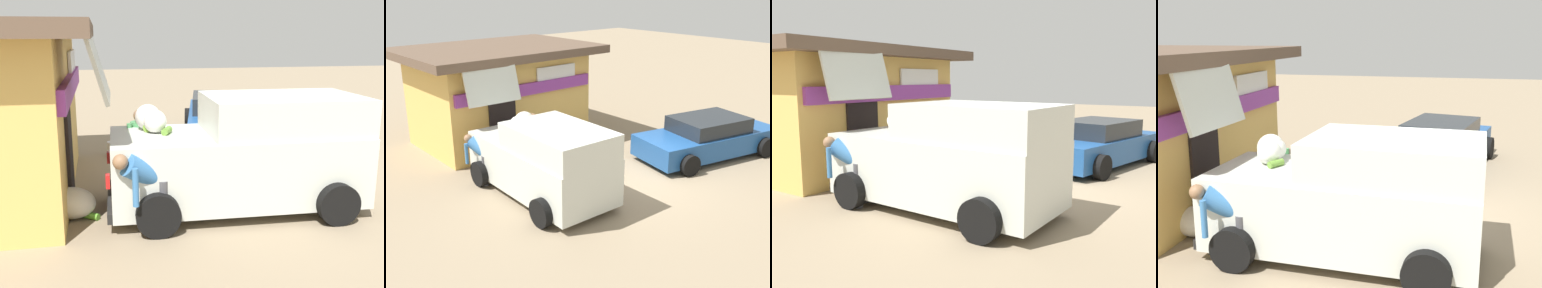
{
  "view_description": "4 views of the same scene",
  "coord_description": "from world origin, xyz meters",
  "views": [
    {
      "loc": [
        -9.63,
        3.38,
        2.92
      ],
      "look_at": [
        -0.59,
        1.57,
        0.72
      ],
      "focal_mm": 43.31,
      "sensor_mm": 36.0,
      "label": 1
    },
    {
      "loc": [
        -8.77,
        -7.57,
        5.15
      ],
      "look_at": [
        -0.73,
        1.68,
        0.81
      ],
      "focal_mm": 43.62,
      "sensor_mm": 36.0,
      "label": 2
    },
    {
      "loc": [
        -8.33,
        -3.14,
        2.34
      ],
      "look_at": [
        -0.27,
        2.15,
        0.83
      ],
      "focal_mm": 39.11,
      "sensor_mm": 36.0,
      "label": 3
    },
    {
      "loc": [
        -9.14,
        -0.57,
        3.39
      ],
      "look_at": [
        0.18,
        1.72,
        1.18
      ],
      "focal_mm": 44.5,
      "sensor_mm": 36.0,
      "label": 4
    }
  ],
  "objects": [
    {
      "name": "parked_sedan",
      "position": [
        3.06,
        0.01,
        0.59
      ],
      "size": [
        4.72,
        2.86,
        1.23
      ],
      "color": "#1E4C8C",
      "rests_on": "ground_plane"
    },
    {
      "name": "delivery_van",
      "position": [
        -2.4,
        1.05,
        0.97
      ],
      "size": [
        2.25,
        4.51,
        2.99
      ],
      "color": "silver",
      "rests_on": "ground_plane"
    },
    {
      "name": "ground_plane",
      "position": [
        0.0,
        0.0,
        0.0
      ],
      "size": [
        60.0,
        60.0,
        0.0
      ],
      "primitive_type": "plane",
      "color": "gray"
    },
    {
      "name": "vendor_standing",
      "position": [
        -1.51,
        2.7,
        0.94
      ],
      "size": [
        0.48,
        0.48,
        1.62
      ],
      "color": "navy",
      "rests_on": "ground_plane"
    },
    {
      "name": "unloaded_banana_pile",
      "position": [
        -2.31,
        3.88,
        0.24
      ],
      "size": [
        0.83,
        0.94,
        0.51
      ],
      "color": "silver",
      "rests_on": "ground_plane"
    },
    {
      "name": "customer_bending",
      "position": [
        -3.15,
        2.8,
        0.81
      ],
      "size": [
        0.71,
        0.8,
        1.28
      ],
      "color": "#4C4C51",
      "rests_on": "ground_plane"
    },
    {
      "name": "paint_bucket",
      "position": [
        1.51,
        3.11,
        0.18
      ],
      "size": [
        0.3,
        0.3,
        0.36
      ],
      "primitive_type": "cylinder",
      "color": "silver",
      "rests_on": "ground_plane"
    },
    {
      "name": "storefront_bar",
      "position": [
        -0.81,
        5.56,
        1.62
      ],
      "size": [
        6.1,
        4.23,
        3.11
      ],
      "color": "#E0B259",
      "rests_on": "ground_plane"
    }
  ]
}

